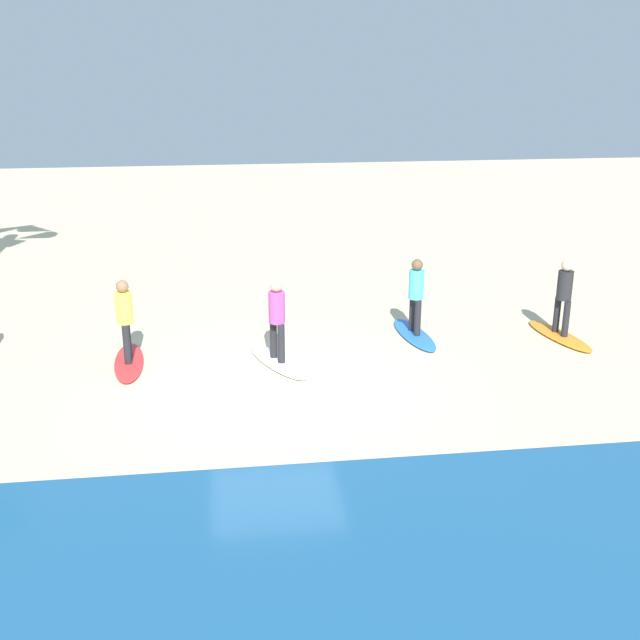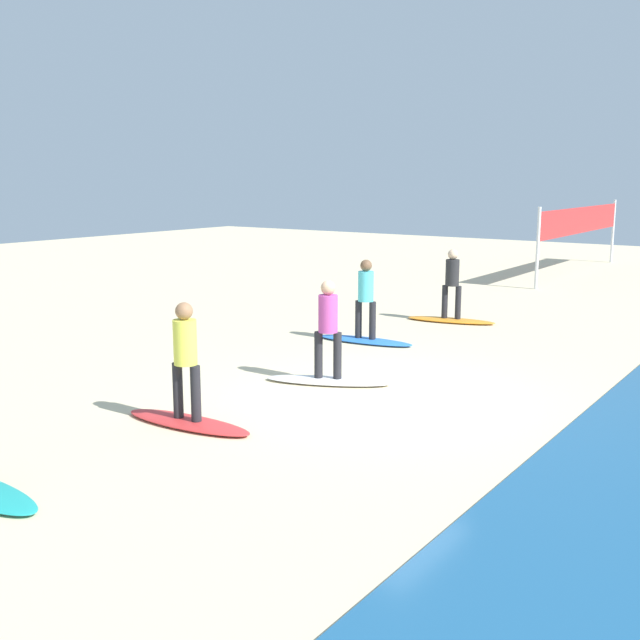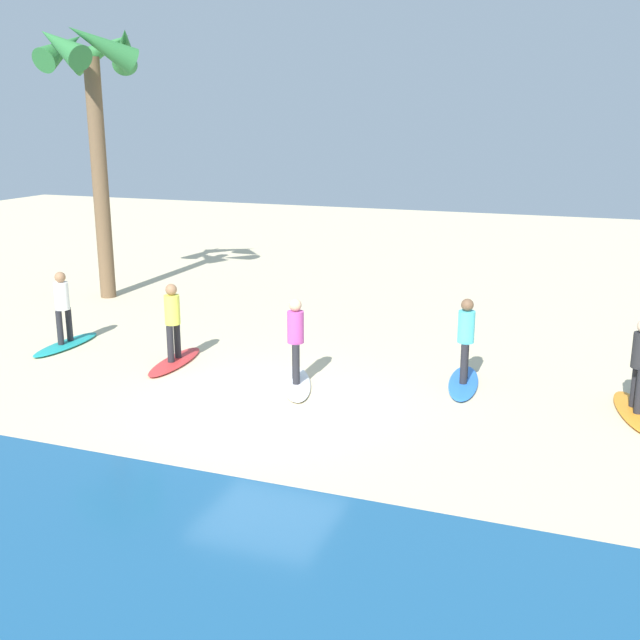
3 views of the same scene
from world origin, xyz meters
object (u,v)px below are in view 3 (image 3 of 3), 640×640
surfboard_white (296,383)px  surfer_white (296,334)px  surfer_red (173,316)px  palm_tree (93,78)px  surfboard_orange (635,412)px  surfboard_red (175,362)px  surfer_teal (62,302)px  surfboard_blue (463,383)px  surfer_blue (466,334)px  surfboard_teal (66,344)px

surfboard_white → surfer_white: 0.99m
surfer_red → palm_tree: palm_tree is taller
surfboard_orange → surfer_white: 6.27m
surfboard_white → surfboard_red: bearing=-120.8°
surfer_white → surfer_teal: (5.90, -0.59, 0.00)m
surfboard_blue → surfer_blue: (0.00, 0.00, 0.99)m
surfboard_white → surfer_teal: (5.90, -0.59, 0.99)m
surfboard_red → surfboard_teal: bearing=-98.5°
surfboard_orange → surfboard_blue: (3.10, -0.47, 0.00)m
surfboard_red → surfboard_teal: size_ratio=1.00×
surfboard_orange → surfboard_red: same height
surfboard_orange → surfer_white: surfer_white is taller
surfboard_orange → palm_tree: bearing=-119.3°
surfboard_white → surfer_red: bearing=-120.8°
surfer_teal → palm_tree: size_ratio=0.22×
surfer_white → surfboard_red: size_ratio=0.78×
surfboard_white → surfer_red: surfer_red is taller
surfboard_orange → surfboard_blue: bearing=-110.7°
surfboard_orange → surfer_blue: 3.28m
surfboard_orange → surfer_blue: (3.10, -0.47, 0.99)m
surfer_white → surfer_teal: size_ratio=1.00×
surfboard_blue → surfer_teal: size_ratio=1.28×
surfer_blue → surfboard_white: size_ratio=0.78×
surfboard_red → surfboard_teal: 2.99m
surfboard_red → surfer_white: bearing=79.0°
surfboard_orange → surfboard_blue: 3.13m
surfboard_red → palm_tree: (5.04, -4.73, 6.02)m
surfboard_blue → surfboard_teal: 8.98m
surfer_blue → palm_tree: bearing=-19.6°
surfboard_blue → surfboard_red: same height
surfboard_orange → surfboard_teal: (12.05, 0.10, 0.00)m
surfboard_red → surfboard_teal: same height
surfboard_white → surfer_teal: size_ratio=1.28×
surfboard_teal → surfer_teal: size_ratio=1.28×
surfboard_orange → surfer_teal: (12.05, 0.10, 0.99)m
surfboard_blue → surfer_white: (3.06, 1.16, 0.99)m
surfer_blue → surfer_teal: 8.98m
surfer_red → surfboard_teal: bearing=-4.5°
surfboard_red → surfer_teal: bearing=-98.5°
surfer_white → palm_tree: palm_tree is taller
surfboard_orange → surfboard_red: bearing=-99.9°
surfer_blue → surfboard_teal: bearing=3.6°
surfboard_orange → surfer_red: surfer_red is taller
surfboard_red → surfer_red: bearing=85.9°
surfboard_red → surfer_teal: (2.98, -0.23, 0.99)m
surfboard_orange → surfboard_red: size_ratio=1.00×
surfer_red → palm_tree: bearing=-43.2°
surfboard_blue → surfboard_white: 3.27m
surfboard_orange → surfboard_red: 9.08m
palm_tree → surfboard_white: bearing=147.4°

